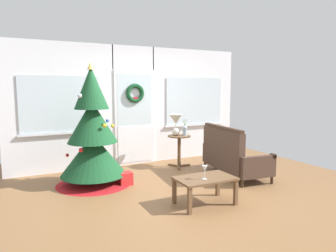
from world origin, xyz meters
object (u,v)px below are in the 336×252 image
object	(u,v)px
christmas_tree	(93,139)
side_table	(179,145)
settee_sofa	(231,156)
coffee_table	(205,181)
gift_box	(125,178)
table_lamp	(176,122)
flower_vase	(185,130)
wine_glass	(205,169)

from	to	relation	value
christmas_tree	side_table	bearing A→B (deg)	10.28
settee_sofa	coffee_table	bearing A→B (deg)	-141.75
gift_box	coffee_table	bearing A→B (deg)	-62.67
christmas_tree	coffee_table	world-z (taller)	christmas_tree
settee_sofa	table_lamp	world-z (taller)	table_lamp
settee_sofa	side_table	distance (m)	1.17
side_table	gift_box	world-z (taller)	side_table
flower_vase	christmas_tree	bearing A→B (deg)	-171.91
side_table	table_lamp	xyz separation A→B (m)	(-0.06, 0.04, 0.48)
settee_sofa	coffee_table	xyz separation A→B (m)	(-1.26, -0.99, -0.04)
table_lamp	coffee_table	xyz separation A→B (m)	(-0.64, -2.05, -0.62)
settee_sofa	flower_vase	xyz separation A→B (m)	(-0.45, 0.96, 0.41)
settee_sofa	wine_glass	bearing A→B (deg)	-141.03
christmas_tree	settee_sofa	xyz separation A→B (m)	(2.45, -0.68, -0.42)
settee_sofa	wine_glass	world-z (taller)	settee_sofa
settee_sofa	side_table	bearing A→B (deg)	118.53
table_lamp	christmas_tree	bearing A→B (deg)	-168.19
christmas_tree	coffee_table	xyz separation A→B (m)	(1.19, -1.67, -0.46)
christmas_tree	wine_glass	xyz separation A→B (m)	(1.13, -1.74, -0.26)
christmas_tree	coffee_table	distance (m)	2.10
christmas_tree	table_lamp	distance (m)	1.88
side_table	gift_box	size ratio (longest dim) A/B	3.07
settee_sofa	christmas_tree	bearing A→B (deg)	164.51
christmas_tree	gift_box	size ratio (longest dim) A/B	9.51
christmas_tree	gift_box	world-z (taller)	christmas_tree
settee_sofa	wine_glass	xyz separation A→B (m)	(-1.31, -1.06, 0.16)
table_lamp	wine_glass	size ratio (longest dim) A/B	2.26
christmas_tree	table_lamp	xyz separation A→B (m)	(1.83, 0.38, 0.16)
settee_sofa	gift_box	xyz separation A→B (m)	(-1.97, 0.39, -0.27)
settee_sofa	coffee_table	world-z (taller)	settee_sofa
wine_glass	coffee_table	bearing A→B (deg)	51.38
side_table	flower_vase	world-z (taller)	flower_vase
side_table	gift_box	xyz separation A→B (m)	(-1.41, -0.63, -0.37)
coffee_table	gift_box	world-z (taller)	coffee_table
table_lamp	wine_glass	world-z (taller)	table_lamp
table_lamp	coffee_table	bearing A→B (deg)	-107.37
flower_vase	wine_glass	bearing A→B (deg)	-113.02
christmas_tree	settee_sofa	world-z (taller)	christmas_tree
side_table	coffee_table	xyz separation A→B (m)	(-0.70, -2.01, -0.14)
flower_vase	settee_sofa	bearing A→B (deg)	-64.66
settee_sofa	side_table	xyz separation A→B (m)	(-0.55, 1.02, 0.10)
table_lamp	flower_vase	size ratio (longest dim) A/B	1.26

